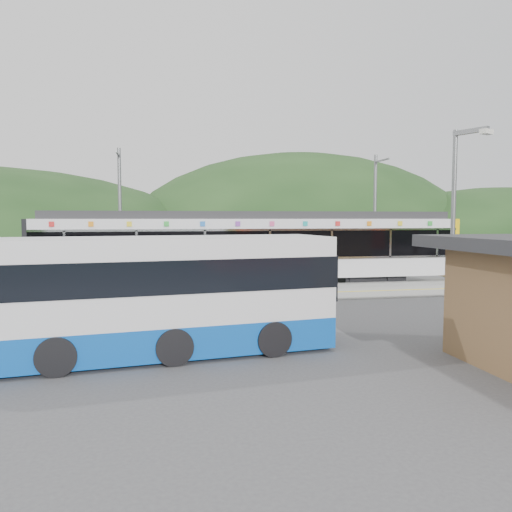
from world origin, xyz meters
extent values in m
plane|color=#4C4C4F|center=(0.00, 0.00, 0.00)|extent=(120.00, 120.00, 0.00)
ellipsoid|color=#1E3D19|center=(16.00, 54.00, 0.00)|extent=(52.00, 39.00, 26.00)
ellipsoid|color=#1E3D19|center=(45.00, 48.00, 0.00)|extent=(44.00, 33.00, 16.00)
cube|color=#9E9E99|center=(0.00, 3.30, 0.15)|extent=(26.00, 3.20, 0.30)
cube|color=yellow|center=(0.00, 2.00, 0.30)|extent=(26.00, 0.10, 0.01)
cube|color=black|center=(-6.55, 6.00, 0.30)|extent=(3.20, 2.20, 0.56)
cube|color=black|center=(5.45, 6.00, 0.30)|extent=(3.20, 2.20, 0.56)
cube|color=silver|center=(-0.55, 6.00, 1.04)|extent=(20.00, 2.90, 0.92)
cube|color=black|center=(-0.55, 6.00, 2.23)|extent=(20.00, 2.96, 1.45)
cube|color=silver|center=(-0.55, 4.50, 1.55)|extent=(20.00, 0.05, 0.10)
cube|color=silver|center=(-0.55, 4.50, 2.90)|extent=(20.00, 0.05, 0.10)
cube|color=silver|center=(-0.55, 6.00, 3.17)|extent=(20.00, 2.90, 0.45)
cube|color=#2D2D30|center=(-0.55, 6.00, 3.58)|extent=(19.40, 2.50, 0.36)
cube|color=yellow|center=(9.57, 6.00, 1.90)|extent=(0.24, 2.92, 3.00)
cube|color=black|center=(-10.65, 6.00, 1.90)|extent=(0.20, 2.92, 3.00)
cube|color=silver|center=(-9.05, 4.50, 2.23)|extent=(0.10, 0.05, 1.35)
cube|color=silver|center=(-6.05, 4.50, 2.23)|extent=(0.10, 0.05, 1.35)
cube|color=silver|center=(-3.05, 4.50, 2.23)|extent=(0.10, 0.05, 1.35)
cube|color=silver|center=(-0.05, 4.50, 2.23)|extent=(0.10, 0.05, 1.35)
cube|color=silver|center=(2.95, 4.50, 2.23)|extent=(0.10, 0.05, 1.35)
cube|color=silver|center=(5.95, 4.50, 2.23)|extent=(0.10, 0.05, 1.35)
cube|color=silver|center=(8.45, 4.50, 2.23)|extent=(0.10, 0.05, 1.35)
cube|color=red|center=(-9.55, 4.51, 3.18)|extent=(0.22, 0.04, 0.22)
cube|color=orange|center=(-7.95, 4.51, 3.18)|extent=(0.22, 0.04, 0.22)
cube|color=yellow|center=(-6.35, 4.51, 3.18)|extent=(0.22, 0.04, 0.22)
cube|color=green|center=(-4.75, 4.51, 3.18)|extent=(0.22, 0.04, 0.22)
cube|color=blue|center=(-3.15, 4.51, 3.18)|extent=(0.22, 0.04, 0.22)
cube|color=purple|center=(-1.55, 4.51, 3.18)|extent=(0.22, 0.04, 0.22)
cube|color=#E54C8C|center=(0.05, 4.51, 3.18)|extent=(0.22, 0.04, 0.22)
cube|color=#19A5A5|center=(1.65, 4.51, 3.18)|extent=(0.22, 0.04, 0.22)
cube|color=red|center=(3.25, 4.51, 3.18)|extent=(0.22, 0.04, 0.22)
cube|color=orange|center=(4.85, 4.51, 3.18)|extent=(0.22, 0.04, 0.22)
cube|color=yellow|center=(6.45, 4.51, 3.18)|extent=(0.22, 0.04, 0.22)
cube|color=green|center=(8.05, 4.51, 3.18)|extent=(0.22, 0.04, 0.22)
cylinder|color=slate|center=(-7.00, 8.60, 3.50)|extent=(0.18, 0.18, 7.00)
cube|color=slate|center=(-7.00, 7.80, 6.60)|extent=(0.08, 1.80, 0.08)
cylinder|color=slate|center=(7.00, 8.60, 3.50)|extent=(0.18, 0.18, 7.00)
cube|color=slate|center=(7.00, 7.80, 6.60)|extent=(0.08, 1.80, 0.08)
cube|color=#0C51B8|center=(-6.23, -5.40, 0.49)|extent=(11.05, 3.77, 0.79)
cube|color=silver|center=(-6.23, -5.40, 1.28)|extent=(11.05, 3.77, 0.79)
cube|color=black|center=(-6.23, -5.40, 2.07)|extent=(11.05, 3.81, 0.79)
cube|color=silver|center=(-6.23, -5.40, 2.71)|extent=(11.05, 3.77, 0.49)
cylinder|color=black|center=(-7.50, -5.56, 0.44)|extent=(1.20, 2.67, 0.89)
cylinder|color=black|center=(-4.96, -5.24, 0.44)|extent=(1.20, 2.67, 0.89)
cylinder|color=black|center=(-2.52, -4.94, 0.44)|extent=(1.20, 2.67, 0.89)
cylinder|color=slate|center=(2.57, -5.91, 2.87)|extent=(0.12, 0.12, 5.75)
cube|color=slate|center=(2.57, -6.34, 5.65)|extent=(0.48, 0.93, 0.12)
cube|color=silver|center=(2.57, -6.77, 5.57)|extent=(0.39, 0.30, 0.12)
camera|label=1|loc=(-5.19, -17.93, 3.42)|focal=35.00mm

